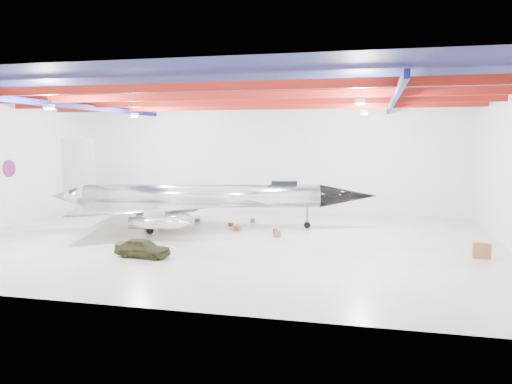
# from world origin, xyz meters

# --- Properties ---
(floor) EXTENTS (40.00, 40.00, 0.00)m
(floor) POSITION_xyz_m (0.00, 0.00, 0.00)
(floor) COLOR #BEB597
(floor) RESTS_ON ground
(wall_back) EXTENTS (40.00, 0.00, 40.00)m
(wall_back) POSITION_xyz_m (0.00, 15.00, 5.50)
(wall_back) COLOR silver
(wall_back) RESTS_ON floor
(ceiling) EXTENTS (40.00, 40.00, 0.00)m
(ceiling) POSITION_xyz_m (0.00, 0.00, 11.00)
(ceiling) COLOR #0A0F38
(ceiling) RESTS_ON wall_back
(ceiling_structure) EXTENTS (39.50, 29.50, 1.08)m
(ceiling_structure) POSITION_xyz_m (0.00, 0.00, 10.32)
(ceiling_structure) COLOR maroon
(ceiling_structure) RESTS_ON ceiling
(wall_roundel) EXTENTS (0.10, 1.50, 1.50)m
(wall_roundel) POSITION_xyz_m (-19.94, 2.00, 5.00)
(wall_roundel) COLOR #B21414
(wall_roundel) RESTS_ON wall_left
(jet_aircraft) EXTENTS (27.33, 19.01, 7.55)m
(jet_aircraft) POSITION_xyz_m (-3.24, 4.51, 2.48)
(jet_aircraft) COLOR silver
(jet_aircraft) RESTS_ON floor
(jeep) EXTENTS (3.72, 1.76, 1.23)m
(jeep) POSITION_xyz_m (-3.50, -6.14, 0.61)
(jeep) COLOR #313319
(jeep) RESTS_ON floor
(desk) EXTENTS (1.08, 0.56, 0.98)m
(desk) POSITION_xyz_m (17.66, -1.45, 0.49)
(desk) COLOR brown
(desk) RESTS_ON floor
(crate_ply) EXTENTS (0.61, 0.50, 0.40)m
(crate_ply) POSITION_xyz_m (-7.29, 2.69, 0.20)
(crate_ply) COLOR olive
(crate_ply) RESTS_ON floor
(toolbox_red) EXTENTS (0.41, 0.33, 0.28)m
(toolbox_red) POSITION_xyz_m (-1.17, 6.11, 0.14)
(toolbox_red) COLOR maroon
(toolbox_red) RESTS_ON floor
(engine_drum) EXTENTS (0.65, 0.65, 0.47)m
(engine_drum) POSITION_xyz_m (3.71, 2.24, 0.24)
(engine_drum) COLOR #59595B
(engine_drum) RESTS_ON floor
(crate_small) EXTENTS (0.46, 0.40, 0.27)m
(crate_small) POSITION_xyz_m (-4.81, 7.72, 0.14)
(crate_small) COLOR #59595B
(crate_small) RESTS_ON floor
(tool_chest) EXTENTS (0.50, 0.50, 0.36)m
(tool_chest) POSITION_xyz_m (3.27, 3.56, 0.18)
(tool_chest) COLOR maroon
(tool_chest) RESTS_ON floor
(oil_barrel) EXTENTS (0.68, 0.63, 0.39)m
(oil_barrel) POSITION_xyz_m (0.00, 4.16, 0.19)
(oil_barrel) COLOR olive
(oil_barrel) RESTS_ON floor
(spares_box) EXTENTS (0.55, 0.55, 0.41)m
(spares_box) POSITION_xyz_m (0.30, 8.15, 0.20)
(spares_box) COLOR #59595B
(spares_box) RESTS_ON floor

